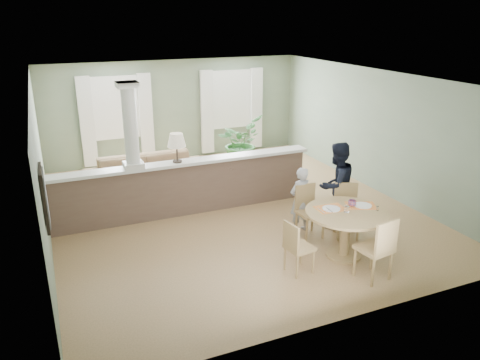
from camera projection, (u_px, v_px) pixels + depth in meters
name	position (u px, v px, depth m)	size (l,w,h in m)	color
ground	(232.00, 210.00, 9.69)	(8.00, 8.00, 0.00)	tan
room_shell	(218.00, 118.00, 9.61)	(7.02, 8.02, 2.71)	gray
pony_wall	(182.00, 181.00, 9.26)	(5.32, 0.38, 2.70)	brown
sofa	(148.00, 175.00, 10.56)	(2.74, 1.07, 0.80)	olive
houseplant	(240.00, 142.00, 12.21)	(1.20, 1.04, 1.34)	#285C25
dining_table	(346.00, 221.00, 7.63)	(1.35, 1.35, 0.92)	tan
chair_far_boy	(308.00, 208.00, 8.43)	(0.45, 0.45, 0.95)	tan
chair_far_man	(346.00, 207.00, 8.45)	(0.57, 0.57, 0.96)	tan
chair_near	(379.00, 247.00, 6.96)	(0.53, 0.53, 1.02)	tan
chair_side	(296.00, 245.00, 7.19)	(0.44, 0.44, 0.86)	tan
child_person	(300.00, 200.00, 8.54)	(0.45, 0.30, 1.25)	#A7A8AD
man_person	(336.00, 185.00, 8.71)	(0.80, 0.62, 1.64)	black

